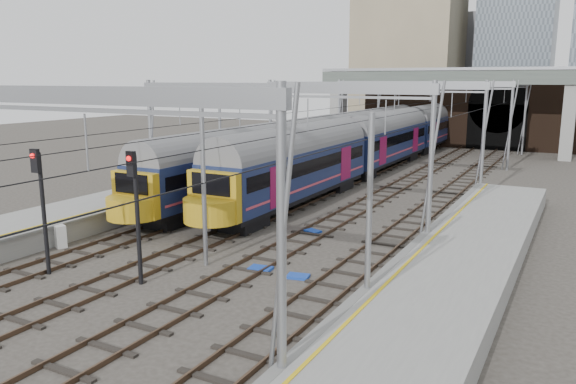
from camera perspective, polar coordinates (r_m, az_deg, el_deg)
The scene contains 16 objects.
ground at distance 23.69m, azimuth -11.22°, elevation -8.66°, with size 160.00×160.00×0.00m, color #38332D.
platform_left at distance 32.24m, azimuth -22.57°, elevation -2.91°, with size 4.32×55.00×1.12m.
platform_right at distance 17.78m, azimuth 12.43°, elevation -13.77°, with size 4.32×47.00×1.12m.
tracks at distance 36.04m, azimuth 4.00°, elevation -1.48°, with size 14.40×80.00×0.22m.
overhead_line at distance 41.17m, azimuth 7.88°, elevation 9.25°, with size 16.80×80.00×8.00m.
retaining_wall at distance 70.31m, azimuth 17.68°, elevation 7.85°, with size 28.00×2.75×9.00m.
overbridge at distance 64.70m, azimuth 15.61°, elevation 10.30°, with size 28.00×3.00×9.25m.
city_skyline at distance 88.79m, azimuth 21.41°, elevation 16.50°, with size 37.50×27.50×60.00m.
train_main at distance 60.47m, azimuth 12.44°, elevation 6.03°, with size 3.09×71.26×5.21m.
train_second at distance 50.90m, azimuth 4.46°, elevation 5.19°, with size 2.92×50.64×4.98m.
signal_near_left at distance 24.99m, azimuth -23.79°, elevation -0.49°, with size 0.39×0.48×5.31m.
signal_near_centre at distance 22.49m, azimuth -15.22°, elevation -1.06°, with size 0.39×0.48×5.37m.
relay_cabinet at distance 29.42m, azimuth -22.13°, elevation -4.20°, with size 0.55×0.46×1.10m, color silver.
equip_cover_a at distance 24.31m, azimuth -2.81°, elevation -7.78°, with size 0.97×0.68×0.11m, color #163DAA.
equip_cover_b at distance 30.11m, azimuth 2.53°, elevation -3.99°, with size 0.85×0.60×0.10m, color #163DAA.
equip_cover_c at distance 23.39m, azimuth 1.03°, elevation -8.56°, with size 0.89×0.63×0.11m, color #163DAA.
Camera 1 is at (14.30, -17.09, 8.03)m, focal length 35.00 mm.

